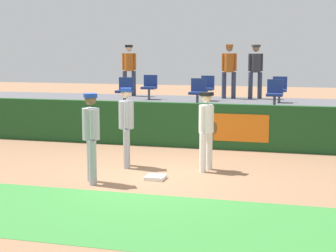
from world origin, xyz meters
name	(u,v)px	position (x,y,z in m)	size (l,w,h in m)	color
ground_plane	(147,178)	(0.00, 0.00, 0.00)	(60.00, 60.00, 0.00)	#936B4C
grass_foreground_strip	(99,215)	(0.00, -2.65, 0.00)	(18.00, 2.80, 0.01)	#388438
first_base	(156,177)	(0.21, -0.07, 0.04)	(0.40, 0.40, 0.08)	white
player_fielder_home	(207,126)	(1.09, 1.01, 1.03)	(0.45, 0.52, 1.78)	white
player_runner_visitor	(126,122)	(-0.78, 0.91, 1.07)	(0.45, 0.49, 1.85)	#9EA3AD
player_coach_visitor	(91,132)	(-0.96, -0.71, 1.07)	(0.48, 0.48, 1.84)	#9EA3AD
field_wall	(187,125)	(0.01, 3.75, 0.63)	(18.00, 0.26, 1.25)	#19471E
bleacher_platform	(205,118)	(0.00, 6.32, 0.51)	(18.00, 4.80, 1.02)	#59595E
seat_front_right	(275,92)	(2.30, 5.19, 1.49)	(0.47, 0.44, 0.84)	#4C4C51
seat_back_center	(207,87)	(-0.06, 6.99, 1.49)	(0.44, 0.44, 0.84)	#4C4C51
seat_back_left	(150,86)	(-2.09, 6.99, 1.49)	(0.48, 0.44, 0.84)	#4C4C51
seat_front_left	(125,89)	(-2.34, 5.19, 1.49)	(0.48, 0.44, 0.84)	#4C4C51
seat_back_right	(280,88)	(2.33, 6.99, 1.49)	(0.46, 0.44, 0.84)	#4C4C51
seat_front_center	(198,91)	(0.00, 5.19, 1.49)	(0.47, 0.44, 0.84)	#4C4C51
spectator_hooded	(129,66)	(-3.23, 8.12, 2.11)	(0.52, 0.41, 1.89)	#33384C
spectator_capped	(229,67)	(0.52, 7.99, 2.11)	(0.52, 0.42, 1.89)	#33384C
spectator_casual	(255,68)	(1.42, 8.16, 2.11)	(0.50, 0.46, 1.88)	#33384C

